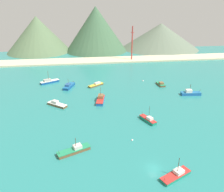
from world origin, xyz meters
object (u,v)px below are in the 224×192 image
Objects in this scene: fishing_boat_4 at (190,93)px; fishing_boat_2 at (69,86)px; fishing_boat_3 at (74,150)px; fishing_boat_5 at (161,84)px; fishing_boat_8 at (57,104)px; fishing_boat_6 at (176,175)px; radio_tower at (132,44)px; fishing_boat_9 at (148,120)px; buoy_0 at (132,140)px; buoy_2 at (143,81)px; fishing_boat_0 at (101,99)px; fishing_boat_10 at (96,85)px; buoy_1 at (73,82)px; fishing_boat_1 at (49,81)px.

fishing_boat_2 is at bearing 163.10° from fishing_boat_4.
fishing_boat_3 is 72.28m from fishing_boat_5.
fishing_boat_6 is at bearing -54.14° from fishing_boat_8.
fishing_boat_8 is at bearing -124.18° from radio_tower.
fishing_boat_8 is 1.14× the size of fishing_boat_9.
fishing_boat_3 is 1.13× the size of fishing_boat_8.
buoy_2 reaches higher than buoy_0.
fishing_boat_0 is 1.06× the size of fishing_boat_4.
fishing_boat_2 is 59.09m from buoy_0.
fishing_boat_0 is 1.17× the size of fishing_boat_10.
fishing_boat_6 is at bearing -105.77° from fishing_boat_5.
radio_tower is at bearing 85.86° from buoy_2.
fishing_boat_5 is 7.19× the size of buoy_1.
fishing_boat_5 is 57.87m from buoy_0.
fishing_boat_3 is (-11.69, -37.34, -0.28)m from fishing_boat_0.
fishing_boat_10 is 62.34m from radio_tower.
fishing_boat_1 is at bearing 168.75° from fishing_boat_5.
buoy_0 is at bearing -118.59° from fishing_boat_5.
fishing_boat_5 is 0.78× the size of fishing_boat_8.
buoy_0 is (-9.10, -11.98, -0.73)m from fishing_boat_9.
fishing_boat_4 is 1.37× the size of fishing_boat_5.
fishing_boat_4 is 61.71m from fishing_boat_6.
fishing_boat_4 is 74.24m from radio_tower.
fishing_boat_10 is at bearing -28.32° from buoy_1.
fishing_boat_0 is 34.43m from buoy_0.
fishing_boat_6 is 1.16× the size of fishing_boat_9.
fishing_boat_9 is at bearing -58.60° from buoy_1.
fishing_boat_5 reaches higher than buoy_0.
fishing_boat_8 is at bearing 131.67° from buoy_0.
fishing_boat_0 is 1.29× the size of fishing_boat_9.
fishing_boat_0 is 20.28m from fishing_boat_8.
fishing_boat_9 reaches higher than fishing_boat_10.
buoy_2 is 49.93m from radio_tower.
fishing_boat_1 is 1.12× the size of fishing_boat_6.
fishing_boat_2 is 51.41m from fishing_boat_5.
fishing_boat_4 is 66.25m from fishing_boat_8.
fishing_boat_6 is 1.02× the size of fishing_boat_8.
fishing_boat_6 is 20.23m from buoy_0.
fishing_boat_5 is at bearing -11.25° from fishing_boat_1.
fishing_boat_2 is (11.52, -9.14, -0.00)m from fishing_boat_1.
fishing_boat_4 is at bearing -24.00° from buoy_1.
fishing_boat_2 reaches higher than buoy_1.
buoy_0 is at bearing -70.95° from buoy_1.
fishing_boat_10 is at bearing 112.23° from fishing_boat_9.
fishing_boat_4 is 65.03m from buoy_1.
fishing_boat_1 is 74.00m from radio_tower.
fishing_boat_3 is 12.61× the size of buoy_2.
fishing_boat_0 is 1.01× the size of fishing_boat_2.
radio_tower is at bearing 77.79° from buoy_0.
buoy_2 is (28.16, 4.18, -0.53)m from fishing_boat_10.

